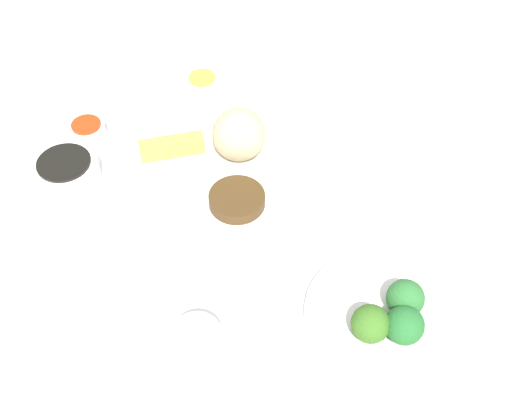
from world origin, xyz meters
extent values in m
cube|color=white|center=(0.00, 0.00, 0.01)|extent=(2.20, 2.20, 0.02)
cylinder|color=white|center=(0.02, 0.03, 0.03)|extent=(0.28, 0.28, 0.02)
sphere|color=tan|center=(0.08, 0.00, 0.08)|extent=(0.08, 0.08, 0.08)
cube|color=gold|center=(0.05, 0.10, 0.05)|extent=(0.07, 0.10, 0.03)
cube|color=beige|center=(-0.05, 0.06, 0.04)|extent=(0.08, 0.08, 0.01)
cylinder|color=#452F16|center=(-0.02, -0.03, 0.04)|extent=(0.08, 0.08, 0.02)
cylinder|color=white|center=(-0.12, -0.28, 0.03)|extent=(0.21, 0.21, 0.01)
sphere|color=#37661F|center=(-0.16, -0.26, 0.06)|extent=(0.05, 0.05, 0.05)
sphere|color=#2C6A30|center=(-0.11, -0.29, 0.06)|extent=(0.05, 0.05, 0.05)
sphere|color=#23622A|center=(-0.14, -0.30, 0.06)|extent=(0.05, 0.05, 0.05)
cylinder|color=white|center=(-0.05, 0.23, 0.04)|extent=(0.10, 0.10, 0.04)
cylinder|color=black|center=(-0.05, 0.23, 0.06)|extent=(0.08, 0.08, 0.00)
cylinder|color=white|center=(0.05, 0.25, 0.03)|extent=(0.06, 0.06, 0.03)
cylinder|color=red|center=(0.05, 0.25, 0.05)|extent=(0.05, 0.05, 0.00)
cylinder|color=white|center=(0.22, 0.12, 0.03)|extent=(0.06, 0.06, 0.03)
cylinder|color=yellow|center=(0.22, 0.12, 0.05)|extent=(0.05, 0.05, 0.00)
cylinder|color=white|center=(-0.24, -0.07, 0.04)|extent=(0.06, 0.06, 0.05)
camera|label=1|loc=(-0.57, -0.26, 0.73)|focal=44.99mm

